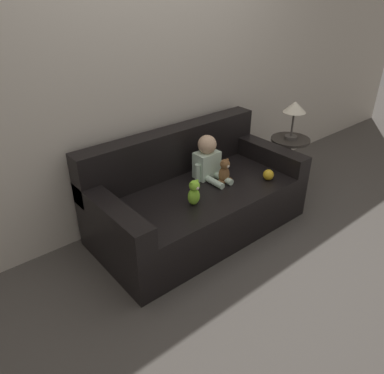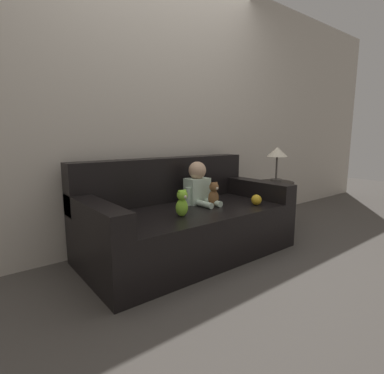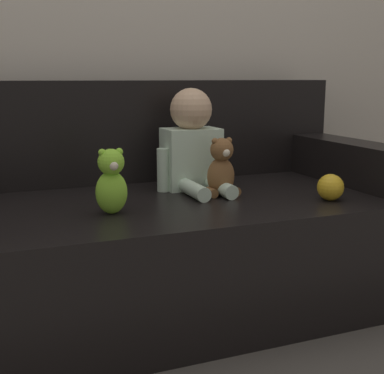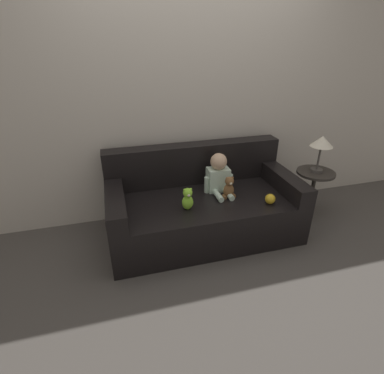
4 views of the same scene
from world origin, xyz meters
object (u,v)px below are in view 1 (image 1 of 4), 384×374
(toy_ball, at_px, (268,175))
(plush_toy_side, at_px, (194,193))
(teddy_bear_brown, at_px, (224,171))
(couch, at_px, (195,197))
(side_table, at_px, (292,125))
(person_baby, at_px, (208,160))

(toy_ball, bearing_deg, plush_toy_side, 172.38)
(teddy_bear_brown, distance_m, toy_ball, 0.38)
(couch, bearing_deg, side_table, -1.79)
(toy_ball, relative_size, side_table, 0.10)
(plush_toy_side, bearing_deg, side_table, 7.74)
(person_baby, distance_m, plush_toy_side, 0.46)
(person_baby, height_order, plush_toy_side, person_baby)
(person_baby, bearing_deg, plush_toy_side, -144.80)
(teddy_bear_brown, bearing_deg, person_baby, 107.98)
(plush_toy_side, height_order, side_table, side_table)
(person_baby, distance_m, side_table, 1.04)
(plush_toy_side, bearing_deg, toy_ball, -7.62)
(couch, relative_size, plush_toy_side, 8.64)
(plush_toy_side, relative_size, side_table, 0.23)
(plush_toy_side, xyz_separation_m, side_table, (1.41, 0.19, 0.15))
(couch, relative_size, person_baby, 4.69)
(person_baby, bearing_deg, teddy_bear_brown, -72.02)
(side_table, bearing_deg, couch, 178.21)
(couch, xyz_separation_m, side_table, (1.21, -0.04, 0.37))
(plush_toy_side, bearing_deg, person_baby, 35.20)
(person_baby, height_order, side_table, side_table)
(couch, xyz_separation_m, teddy_bear_brown, (0.22, -0.12, 0.22))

